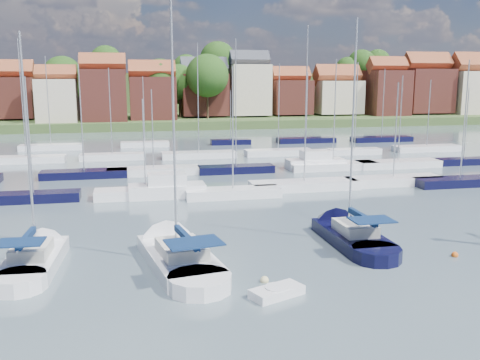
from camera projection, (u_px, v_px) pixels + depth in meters
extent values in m
plane|color=#495A64|center=(197.00, 162.00, 69.84)|extent=(260.00, 260.00, 0.00)
cube|color=white|center=(35.00, 263.00, 31.18)|extent=(3.26, 6.96, 1.20)
cone|color=white|center=(49.00, 241.00, 35.31)|extent=(3.04, 3.47, 2.83)
cylinder|color=white|center=(19.00, 285.00, 27.88)|extent=(3.00, 3.00, 1.20)
cube|color=beige|center=(31.00, 250.00, 30.54)|extent=(2.16, 2.95, 0.70)
cylinder|color=#B2B2B7|center=(28.00, 145.00, 30.34)|extent=(0.14, 0.14, 12.57)
cylinder|color=#B2B2B7|center=(26.00, 241.00, 29.47)|extent=(0.34, 3.77, 0.10)
cube|color=#0E2348|center=(26.00, 238.00, 29.44)|extent=(0.53, 3.59, 0.35)
cube|color=#0E2348|center=(20.00, 242.00, 28.22)|extent=(2.51, 1.85, 0.08)
cube|color=white|center=(179.00, 261.00, 31.52)|extent=(4.72, 8.66, 1.20)
cone|color=white|center=(160.00, 237.00, 36.22)|extent=(4.03, 4.50, 3.42)
cylinder|color=white|center=(200.00, 286.00, 27.76)|extent=(3.94, 3.94, 1.20)
cube|color=beige|center=(181.00, 249.00, 30.82)|extent=(2.92, 3.77, 0.70)
cylinder|color=#B2B2B7|center=(174.00, 121.00, 30.49)|extent=(0.14, 0.14, 15.21)
cylinder|color=#B2B2B7|center=(186.00, 240.00, 29.61)|extent=(0.85, 4.52, 0.10)
cube|color=#0E2348|center=(186.00, 237.00, 29.59)|extent=(1.01, 4.32, 0.35)
cube|color=#0E2348|center=(194.00, 242.00, 28.20)|extent=(3.21, 2.50, 0.08)
cube|color=black|center=(351.00, 239.00, 35.76)|extent=(3.09, 7.30, 1.20)
cone|color=black|center=(326.00, 222.00, 40.12)|extent=(3.06, 3.56, 3.03)
cylinder|color=black|center=(376.00, 257.00, 32.28)|extent=(3.06, 3.06, 1.20)
cube|color=beige|center=(355.00, 228.00, 35.10)|extent=(2.15, 3.05, 0.70)
cylinder|color=#B2B2B7|center=(353.00, 127.00, 34.83)|extent=(0.14, 0.14, 13.77)
cylinder|color=#B2B2B7|center=(362.00, 219.00, 33.97)|extent=(0.13, 4.04, 0.10)
cube|color=#0E2348|center=(362.00, 217.00, 33.94)|extent=(0.33, 3.84, 0.35)
cube|color=#0E2348|center=(372.00, 220.00, 32.65)|extent=(2.59, 1.84, 0.08)
cube|color=white|center=(277.00, 293.00, 27.07)|extent=(3.03, 2.24, 0.54)
cylinder|color=white|center=(277.00, 290.00, 27.04)|extent=(1.28, 1.28, 0.35)
sphere|color=beige|center=(187.00, 295.00, 27.25)|extent=(0.41, 0.41, 0.41)
sphere|color=#D85914|center=(162.00, 275.00, 29.93)|extent=(0.50, 0.50, 0.50)
sphere|color=beige|center=(264.00, 282.00, 28.98)|extent=(0.47, 0.47, 0.47)
sphere|color=#D85914|center=(332.00, 228.00, 39.39)|extent=(0.54, 0.54, 0.54)
sphere|color=#D85914|center=(455.00, 257.00, 33.10)|extent=(0.42, 0.42, 0.42)
cube|color=black|center=(34.00, 198.00, 47.63)|extent=(8.01, 2.24, 1.00)
cylinder|color=#B2B2B7|center=(29.00, 136.00, 46.57)|extent=(0.12, 0.12, 10.16)
cube|color=white|center=(146.00, 194.00, 49.29)|extent=(9.22, 2.58, 1.00)
cylinder|color=#B2B2B7|center=(144.00, 144.00, 48.42)|extent=(0.12, 0.12, 8.18)
cube|color=white|center=(233.00, 194.00, 49.35)|extent=(8.78, 2.46, 1.00)
cylinder|color=#B2B2B7|center=(233.00, 128.00, 48.21)|extent=(0.12, 0.12, 11.06)
cube|color=white|center=(304.00, 186.00, 52.86)|extent=(10.79, 3.02, 1.00)
cylinder|color=#B2B2B7|center=(306.00, 105.00, 51.36)|extent=(0.12, 0.12, 14.87)
cube|color=white|center=(393.00, 181.00, 55.17)|extent=(10.13, 2.84, 1.00)
cylinder|color=#B2B2B7|center=(396.00, 130.00, 54.17)|extent=(0.12, 0.12, 9.59)
cube|color=black|center=(460.00, 182.00, 54.64)|extent=(9.52, 2.67, 1.00)
cylinder|color=#B2B2B7|center=(465.00, 120.00, 53.44)|extent=(0.12, 0.12, 11.77)
cube|color=white|center=(167.00, 192.00, 49.46)|extent=(7.00, 2.60, 1.40)
cube|color=white|center=(167.00, 180.00, 49.25)|extent=(3.50, 2.20, 1.30)
cube|color=black|center=(84.00, 175.00, 59.01)|extent=(9.30, 2.60, 1.00)
cylinder|color=#B2B2B7|center=(81.00, 118.00, 57.83)|extent=(0.12, 0.12, 11.48)
cube|color=white|center=(154.00, 172.00, 60.90)|extent=(10.40, 2.91, 1.00)
cylinder|color=#B2B2B7|center=(152.00, 129.00, 59.98)|extent=(0.12, 0.12, 8.77)
cube|color=black|center=(236.00, 170.00, 62.10)|extent=(8.80, 2.46, 1.00)
cylinder|color=#B2B2B7|center=(236.00, 103.00, 60.65)|extent=(0.12, 0.12, 14.33)
cube|color=white|center=(333.00, 166.00, 64.39)|extent=(10.73, 3.00, 1.00)
cylinder|color=#B2B2B7|center=(335.00, 112.00, 63.15)|extent=(0.12, 0.12, 12.14)
cube|color=white|center=(398.00, 164.00, 65.90)|extent=(10.48, 2.93, 1.00)
cylinder|color=#B2B2B7|center=(400.00, 119.00, 64.84)|extent=(0.12, 0.12, 10.28)
cube|color=black|center=(463.00, 162.00, 67.84)|extent=(6.84, 1.91, 1.00)
cylinder|color=#B2B2B7|center=(466.00, 123.00, 66.91)|extent=(0.12, 0.12, 8.82)
cube|color=white|center=(315.00, 165.00, 64.78)|extent=(7.00, 2.60, 1.40)
cube|color=white|center=(316.00, 156.00, 64.57)|extent=(3.50, 2.20, 1.30)
cube|color=white|center=(27.00, 160.00, 69.44)|extent=(9.71, 2.72, 1.00)
cylinder|color=#B2B2B7|center=(22.00, 98.00, 67.94)|extent=(0.12, 0.12, 14.88)
cube|color=white|center=(112.00, 157.00, 71.93)|extent=(8.49, 2.38, 1.00)
cylinder|color=#B2B2B7|center=(110.00, 111.00, 70.76)|extent=(0.12, 0.12, 11.31)
cube|color=white|center=(199.00, 155.00, 73.57)|extent=(10.16, 2.85, 1.00)
cylinder|color=#B2B2B7|center=(198.00, 98.00, 72.09)|extent=(0.12, 0.12, 14.59)
cube|color=white|center=(278.00, 153.00, 75.98)|extent=(9.53, 2.67, 1.00)
cylinder|color=#B2B2B7|center=(279.00, 107.00, 74.76)|extent=(0.12, 0.12, 11.91)
cube|color=white|center=(354.00, 152.00, 76.86)|extent=(7.62, 2.13, 1.00)
cylinder|color=#B2B2B7|center=(356.00, 106.00, 75.61)|extent=(0.12, 0.12, 12.13)
cube|color=white|center=(426.00, 149.00, 80.33)|extent=(10.17, 2.85, 1.00)
cylinder|color=#B2B2B7|center=(429.00, 113.00, 79.32)|extent=(0.12, 0.12, 9.73)
cube|color=white|center=(51.00, 148.00, 81.60)|extent=(9.24, 2.59, 1.00)
cylinder|color=#B2B2B7|center=(48.00, 101.00, 80.26)|extent=(0.12, 0.12, 13.17)
cube|color=white|center=(145.00, 145.00, 85.18)|extent=(7.57, 2.12, 1.00)
cylinder|color=#B2B2B7|center=(144.00, 109.00, 84.12)|extent=(0.12, 0.12, 10.24)
cube|color=black|center=(231.00, 142.00, 88.16)|extent=(6.58, 1.84, 1.00)
cylinder|color=#B2B2B7|center=(231.00, 115.00, 87.31)|extent=(0.12, 0.12, 8.01)
cube|color=black|center=(306.00, 141.00, 90.73)|extent=(9.92, 2.78, 1.00)
cylinder|color=#B2B2B7|center=(307.00, 105.00, 89.60)|extent=(0.12, 0.12, 10.92)
cube|color=black|center=(381.00, 139.00, 92.42)|extent=(10.55, 2.95, 1.00)
cylinder|color=#B2B2B7|center=(383.00, 103.00, 91.24)|extent=(0.12, 0.12, 11.51)
cube|color=#3A4D26|center=(160.00, 117.00, 143.78)|extent=(200.00, 70.00, 3.00)
cube|color=#3A4D26|center=(155.00, 97.00, 166.92)|extent=(200.00, 60.00, 14.00)
cube|color=brown|center=(11.00, 97.00, 117.35)|extent=(10.37, 9.97, 8.73)
cube|color=brown|center=(9.00, 71.00, 116.28)|extent=(10.57, 5.13, 5.13)
cube|color=beige|center=(58.00, 101.00, 111.20)|extent=(8.09, 8.80, 8.96)
cube|color=brown|center=(56.00, 74.00, 110.16)|extent=(8.25, 4.00, 4.00)
cube|color=brown|center=(104.00, 96.00, 113.80)|extent=(9.36, 10.17, 10.97)
cube|color=brown|center=(103.00, 64.00, 112.55)|extent=(9.54, 4.63, 4.63)
cube|color=brown|center=(153.00, 99.00, 117.67)|extent=(9.90, 8.56, 9.42)
cube|color=brown|center=(152.00, 71.00, 116.55)|extent=(10.10, 4.90, 4.90)
cube|color=brown|center=(204.00, 95.00, 124.80)|extent=(10.59, 8.93, 9.49)
cube|color=#383A42|center=(204.00, 68.00, 123.66)|extent=(10.80, 5.24, 5.24)
cube|color=beige|center=(249.00, 90.00, 125.92)|extent=(9.01, 8.61, 11.65)
cube|color=#383A42|center=(249.00, 60.00, 124.61)|extent=(9.19, 4.46, 4.46)
cube|color=brown|center=(290.00, 97.00, 129.53)|extent=(9.10, 9.34, 8.00)
cube|color=brown|center=(290.00, 76.00, 128.57)|extent=(9.28, 4.50, 4.50)
cube|color=beige|center=(336.00, 97.00, 131.53)|extent=(10.86, 9.59, 7.88)
cube|color=brown|center=(337.00, 75.00, 130.53)|extent=(11.07, 5.37, 5.37)
cube|color=brown|center=(386.00, 93.00, 131.16)|extent=(9.18, 9.96, 10.97)
cube|color=brown|center=(387.00, 66.00, 129.91)|extent=(9.36, 4.54, 4.54)
cube|color=brown|center=(425.00, 91.00, 134.62)|extent=(11.39, 9.67, 10.76)
cube|color=brown|center=(427.00, 63.00, 133.34)|extent=(11.62, 5.64, 5.64)
cube|color=beige|center=(475.00, 93.00, 135.52)|extent=(12.95, 8.52, 10.80)
cube|color=brown|center=(477.00, 65.00, 134.20)|extent=(13.21, 6.41, 6.41)
cylinder|color=#382619|center=(360.00, 86.00, 152.25)|extent=(0.50, 0.50, 4.47)
sphere|color=#2B5019|center=(361.00, 64.00, 151.10)|extent=(8.18, 8.18, 8.18)
cylinder|color=#382619|center=(181.00, 108.00, 123.57)|extent=(0.50, 0.50, 4.46)
sphere|color=#2B5019|center=(180.00, 82.00, 122.42)|extent=(8.15, 8.15, 8.15)
cylinder|color=#382619|center=(218.00, 86.00, 142.10)|extent=(0.50, 0.50, 5.15)
sphere|color=#2B5019|center=(218.00, 59.00, 140.78)|extent=(9.41, 9.41, 9.41)
cylinder|color=#382619|center=(107.00, 86.00, 138.81)|extent=(0.50, 0.50, 4.56)
sphere|color=#2B5019|center=(106.00, 62.00, 137.64)|extent=(8.34, 8.34, 8.34)
cylinder|color=#382619|center=(64.00, 106.00, 127.07)|extent=(0.50, 0.50, 5.15)
sphere|color=#2B5019|center=(63.00, 76.00, 125.75)|extent=(9.42, 9.42, 9.42)
cylinder|color=#382619|center=(218.00, 107.00, 134.14)|extent=(0.50, 0.50, 3.77)
sphere|color=#2B5019|center=(218.00, 87.00, 133.18)|extent=(6.89, 6.89, 6.89)
cylinder|color=#382619|center=(208.00, 108.00, 119.83)|extent=(0.50, 0.50, 5.21)
sphere|color=#2B5019|center=(207.00, 76.00, 118.49)|extent=(9.53, 9.53, 9.53)
cylinder|color=#382619|center=(400.00, 107.00, 140.97)|extent=(0.50, 0.50, 2.97)
sphere|color=#2B5019|center=(401.00, 92.00, 140.21)|extent=(5.44, 5.44, 5.44)
cylinder|color=#382619|center=(161.00, 108.00, 120.51)|extent=(0.50, 0.50, 4.84)
sphere|color=#2B5019|center=(160.00, 79.00, 119.27)|extent=(8.85, 8.85, 8.85)
cylinder|color=#382619|center=(347.00, 87.00, 151.69)|extent=(0.50, 0.50, 3.72)
sphere|color=#2B5019|center=(347.00, 69.00, 150.74)|extent=(6.80, 6.80, 6.80)
cylinder|color=#382619|center=(386.00, 107.00, 132.08)|extent=(0.50, 0.50, 4.05)
sphere|color=#2B5019|center=(387.00, 85.00, 131.04)|extent=(7.40, 7.40, 7.40)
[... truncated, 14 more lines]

